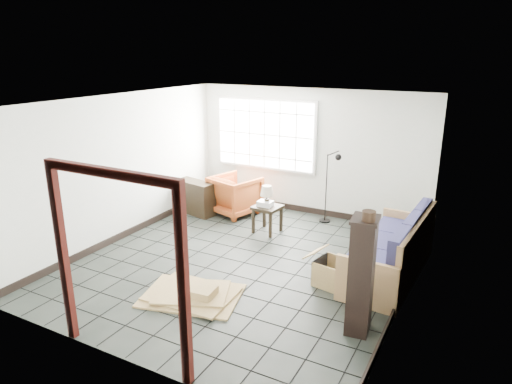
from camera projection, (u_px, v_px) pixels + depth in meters
The scene contains 15 objects.
ground at pixel (244, 263), 7.42m from camera, with size 5.50×5.50×0.00m, color black.
room_shell at pixel (244, 162), 6.94m from camera, with size 5.02×5.52×2.61m.
window_panel at pixel (265, 134), 9.67m from camera, with size 2.32×0.08×1.52m.
doorway_trim at pixel (116, 244), 4.73m from camera, with size 1.80×0.08×2.20m.
futon_sofa at pixel (394, 254), 6.89m from camera, with size 0.98×2.30×1.00m.
armchair at pixel (235, 193), 9.53m from camera, with size 0.88×0.82×0.90m, color brown.
side_table at pixel (267, 211), 8.55m from camera, with size 0.52×0.52×0.52m.
table_lamp at pixel (267, 192), 8.47m from camera, with size 0.29×0.29×0.39m.
projector at pixel (265, 204), 8.50m from camera, with size 0.28×0.22×0.10m.
floor_lamp at pixel (331, 185), 8.91m from camera, with size 0.43×0.27×1.48m.
console_shelf at pixel (195, 197), 9.58m from camera, with size 0.95×0.53×0.70m.
tall_shelf at pixel (361, 275), 5.41m from camera, with size 0.35×0.43×1.48m.
pot at pixel (369, 216), 5.09m from camera, with size 0.19×0.19×0.12m.
open_box at pixel (336, 274), 6.65m from camera, with size 0.99×0.60×0.52m.
cardboard_pile at pixel (193, 294), 6.37m from camera, with size 1.53×1.24×0.19m.
Camera 1 is at (3.33, -5.86, 3.31)m, focal length 32.00 mm.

